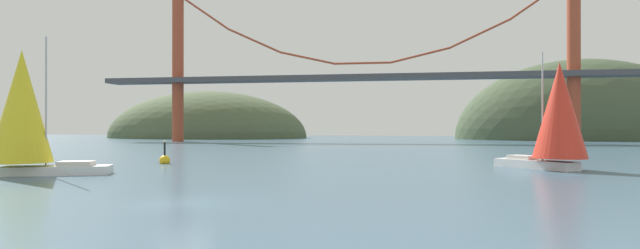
% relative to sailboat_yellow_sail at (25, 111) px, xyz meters
% --- Properties ---
extents(ground_plane, '(360.00, 360.00, 0.00)m').
position_rel_sailboat_yellow_sail_xyz_m(ground_plane, '(18.52, -11.22, -5.00)').
color(ground_plane, '#426075').
extents(headland_right, '(71.74, 44.00, 46.45)m').
position_rel_sailboat_yellow_sail_xyz_m(headland_right, '(78.52, 123.78, -5.00)').
color(headland_right, '#425138').
rests_on(headland_right, ground_plane).
extents(headland_left, '(66.57, 44.00, 30.50)m').
position_rel_sailboat_yellow_sail_xyz_m(headland_left, '(-36.48, 123.78, -5.00)').
color(headland_left, '#4C5B3D').
rests_on(headland_left, ground_plane).
extents(suspension_bridge, '(127.93, 6.00, 36.81)m').
position_rel_sailboat_yellow_sail_xyz_m(suspension_bridge, '(18.52, 83.78, 11.49)').
color(suspension_bridge, '#A34228').
rests_on(suspension_bridge, ground_plane).
extents(sailboat_yellow_sail, '(9.41, 6.16, 10.82)m').
position_rel_sailboat_yellow_sail_xyz_m(sailboat_yellow_sail, '(0.00, 0.00, 0.00)').
color(sailboat_yellow_sail, white).
rests_on(sailboat_yellow_sail, ground_plane).
extents(sailboat_scarlet_sail, '(8.04, 8.42, 10.44)m').
position_rel_sailboat_yellow_sail_xyz_m(sailboat_scarlet_sail, '(42.09, 12.15, -0.12)').
color(sailboat_scarlet_sail, white).
rests_on(sailboat_scarlet_sail, ground_plane).
extents(channel_buoy, '(1.10, 1.10, 2.64)m').
position_rel_sailboat_yellow_sail_xyz_m(channel_buoy, '(4.83, 13.47, -4.63)').
color(channel_buoy, gold).
rests_on(channel_buoy, ground_plane).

